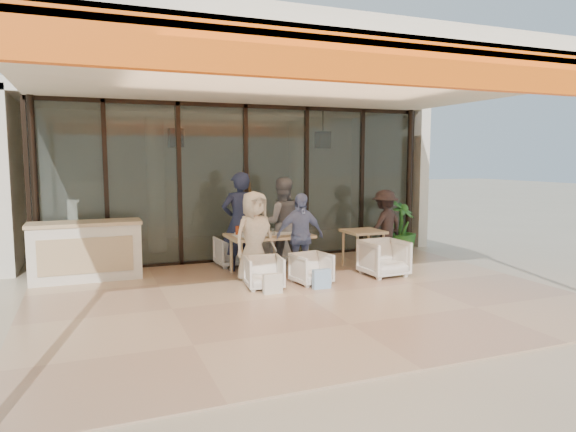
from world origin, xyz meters
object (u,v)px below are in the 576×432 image
chair_far_left (233,250)px  chair_far_right (273,245)px  dining_table (269,237)px  chair_near_left (264,271)px  diner_periwinkle (300,236)px  host_counter (86,251)px  side_chair (384,256)px  diner_navy (240,222)px  side_table (363,236)px  standing_woman (385,225)px  potted_palm (401,228)px  diner_grey (282,223)px  diner_cream (255,237)px  chair_near_right (311,267)px

chair_far_left → chair_far_right: (0.84, 0.00, 0.04)m
dining_table → chair_near_left: (-0.41, -0.96, -0.39)m
diner_periwinkle → chair_near_left: bearing=-150.9°
host_counter → chair_near_left: bearing=-31.5°
dining_table → chair_far_right: size_ratio=2.06×
host_counter → side_chair: size_ratio=2.51×
dining_table → diner_navy: (-0.41, 0.44, 0.25)m
side_table → standing_woman: standing_woman is taller
host_counter → dining_table: bearing=-12.5°
standing_woman → potted_palm: size_ratio=1.21×
diner_periwinkle → standing_woman: bearing=19.2°
chair_far_right → diner_navy: size_ratio=0.39×
diner_grey → diner_periwinkle: (0.00, -0.90, -0.12)m
chair_far_left → potted_palm: (3.67, -0.31, 0.28)m
side_table → potted_palm: size_ratio=0.61×
chair_far_right → dining_table: bearing=50.0°
chair_far_right → diner_periwinkle: size_ratio=0.48×
diner_grey → diner_cream: 1.23m
diner_cream → diner_periwinkle: size_ratio=1.04×
host_counter → standing_woman: size_ratio=1.26×
chair_near_right → diner_navy: 1.75m
diner_navy → side_table: size_ratio=2.51×
chair_far_right → potted_palm: bearing=158.0°
chair_far_left → potted_palm: size_ratio=0.54×
chair_near_right → diner_cream: bearing=140.2°
diner_navy → standing_woman: size_ratio=1.27×
chair_near_left → side_table: 2.44m
diner_periwinkle → standing_woman: size_ratio=1.03×
dining_table → diner_periwinkle: 0.63m
potted_palm → standing_woman: bearing=-158.2°
host_counter → potted_palm: size_ratio=1.52×
chair_near_right → chair_far_left: bearing=104.8°
chair_far_left → chair_far_right: 0.84m
diner_grey → diner_periwinkle: size_ratio=1.16×
diner_grey → diner_cream: diner_grey is taller
host_counter → chair_far_right: 3.53m
chair_near_right → diner_grey: bearing=81.0°
dining_table → potted_palm: potted_palm is taller
chair_far_left → diner_periwinkle: (0.84, -1.40, 0.43)m
chair_near_left → standing_woman: standing_woman is taller
chair_near_left → diner_periwinkle: size_ratio=0.39×
diner_periwinkle → side_table: 1.48m
side_table → chair_near_left: bearing=-160.8°
chair_near_right → dining_table: bearing=105.0°
host_counter → chair_near_left: (2.68, -1.64, -0.23)m
chair_near_right → side_chair: (1.44, 0.04, 0.07)m
standing_woman → chair_near_right: bearing=11.6°
host_counter → dining_table: host_counter is taller
chair_far_left → side_chair: size_ratio=0.88×
dining_table → diner_cream: 0.62m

